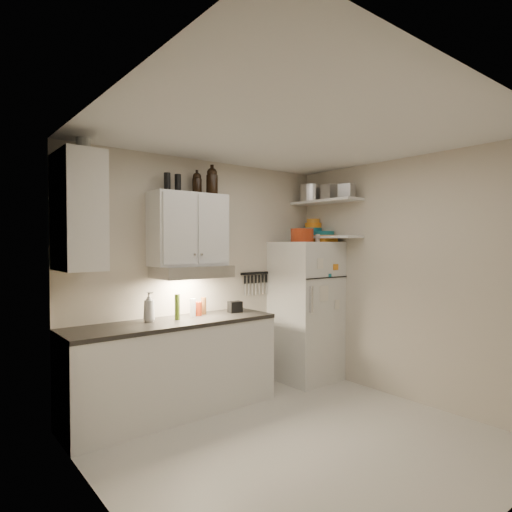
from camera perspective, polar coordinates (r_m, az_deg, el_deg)
floor at (r=3.97m, az=5.77°, el=-23.48°), size 3.20×3.00×0.02m
ceiling at (r=3.72m, az=5.88°, el=16.17°), size 3.20×3.00×0.02m
back_wall at (r=4.81m, az=-6.89°, el=-2.87°), size 3.20×0.02×2.60m
left_wall at (r=2.75m, az=-19.04°, el=-6.28°), size 0.02×3.00×2.60m
right_wall at (r=4.88m, az=19.48°, el=-2.89°), size 0.02×3.00×2.60m
base_cabinet at (r=4.43m, az=-10.93°, el=-14.61°), size 2.10×0.60×0.88m
countertop at (r=4.32m, az=-10.96°, el=-8.74°), size 2.10×0.62×0.04m
upper_cabinet at (r=4.49m, az=-8.99°, el=3.51°), size 0.80×0.33×0.75m
side_cabinet at (r=3.93m, az=-22.60°, el=5.51°), size 0.33×0.55×1.00m
range_hood at (r=4.44m, az=-8.56°, el=-2.08°), size 0.76×0.46×0.12m
fridge at (r=5.37m, az=6.68°, el=-7.25°), size 0.70×0.68×1.70m
shelf_hi at (r=5.38m, az=9.27°, el=7.18°), size 0.30×0.95×0.03m
shelf_lo at (r=5.36m, az=9.25°, el=2.49°), size 0.30×0.95×0.03m
knife_strip at (r=5.19m, az=-0.15°, el=-2.32°), size 0.42×0.02×0.03m
dutch_oven at (r=5.15m, az=6.17°, el=2.76°), size 0.36×0.36×0.16m
book_stack at (r=5.36m, az=9.19°, el=2.31°), size 0.24×0.29×0.09m
spice_jar at (r=5.28m, az=8.23°, el=2.37°), size 0.07×0.07×0.09m
stock_pot at (r=5.54m, az=7.37°, el=8.27°), size 0.39×0.39×0.21m
tin_a at (r=5.32m, az=9.91°, el=8.39°), size 0.19×0.18×0.18m
tin_b at (r=5.14m, az=11.99°, el=8.48°), size 0.19×0.19×0.16m
bowl_teal at (r=5.58m, az=7.39°, el=3.17°), size 0.27×0.27×0.11m
bowl_orange at (r=5.63m, az=7.63°, el=4.04°), size 0.22×0.22×0.06m
bowl_yellow at (r=5.63m, az=7.63°, el=4.64°), size 0.17×0.17×0.05m
plates at (r=5.44m, az=9.09°, el=2.96°), size 0.32×0.32×0.06m
growler_a at (r=4.63m, az=-7.88°, el=9.59°), size 0.11×0.11×0.24m
growler_b at (r=4.64m, az=-5.88°, el=9.93°), size 0.13×0.13×0.29m
thermos_a at (r=4.52m, az=-10.38°, el=9.48°), size 0.07×0.07×0.19m
thermos_b at (r=4.45m, az=-11.76°, el=9.59°), size 0.08×0.08×0.19m
side_jar at (r=4.14m, az=-22.05°, el=13.44°), size 0.14×0.14×0.16m
soap_bottle at (r=4.29m, az=-14.08°, el=-6.39°), size 0.16×0.16×0.32m
pepper_mill at (r=4.65m, az=-7.00°, el=-6.61°), size 0.07×0.07×0.18m
oil_bottle at (r=4.35m, az=-10.46°, el=-6.71°), size 0.06×0.06×0.25m
vinegar_bottle at (r=4.36m, az=-10.46°, el=-6.68°), size 0.06×0.06×0.26m
clear_bottle at (r=4.52m, az=-8.43°, el=-6.83°), size 0.08×0.08×0.19m
red_jar at (r=4.57m, az=-7.69°, el=-6.99°), size 0.08×0.08×0.14m
caddy at (r=4.75m, az=-2.81°, el=-6.79°), size 0.15×0.12×0.12m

